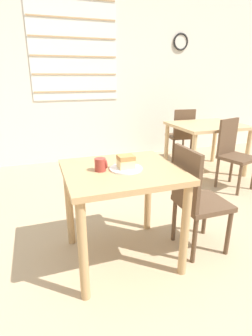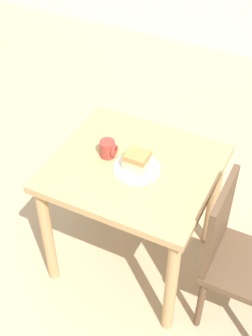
# 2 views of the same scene
# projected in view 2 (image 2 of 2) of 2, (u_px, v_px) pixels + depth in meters

# --- Properties ---
(ground_plane) EXTENTS (14.00, 14.00, 0.00)m
(ground_plane) POSITION_uv_depth(u_px,v_px,m) (106.00, 299.00, 2.59)
(ground_plane) COLOR tan
(dining_table_near) EXTENTS (0.80, 0.73, 0.74)m
(dining_table_near) POSITION_uv_depth(u_px,v_px,m) (134.00, 184.00, 2.39)
(dining_table_near) COLOR tan
(dining_table_near) RESTS_ON ground_plane
(chair_near_window) EXTENTS (0.37, 0.37, 0.87)m
(chair_near_window) POSITION_uv_depth(u_px,v_px,m) (235.00, 255.00, 2.24)
(chair_near_window) COLOR brown
(chair_near_window) RESTS_ON ground_plane
(plate) EXTENTS (0.23, 0.23, 0.01)m
(plate) POSITION_uv_depth(u_px,v_px,m) (137.00, 169.00, 2.28)
(plate) COLOR white
(plate) RESTS_ON dining_table_near
(cake_slice) EXTENTS (0.11, 0.10, 0.09)m
(cake_slice) POSITION_uv_depth(u_px,v_px,m) (137.00, 161.00, 2.24)
(cake_slice) COLOR beige
(cake_slice) RESTS_ON plate
(coffee_mug) EXTENTS (0.08, 0.08, 0.09)m
(coffee_mug) POSITION_uv_depth(u_px,v_px,m) (108.00, 149.00, 2.33)
(coffee_mug) COLOR #9E382D
(coffee_mug) RESTS_ON dining_table_near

